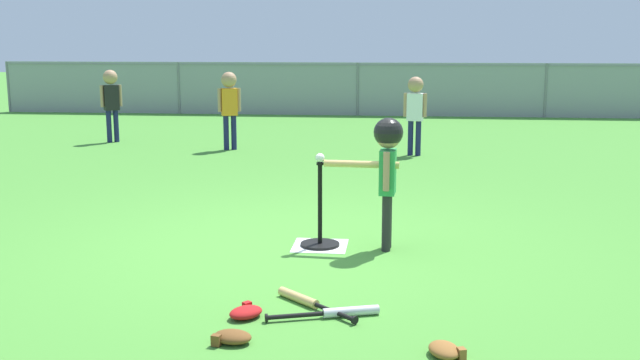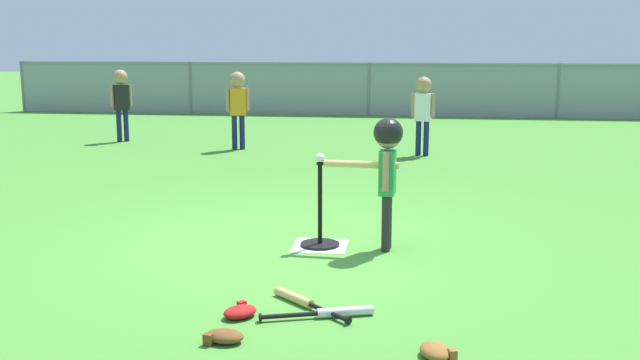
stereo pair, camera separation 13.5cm
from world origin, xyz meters
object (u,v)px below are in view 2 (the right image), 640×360
at_px(batting_tee, 320,233).
at_px(glove_tossed_aside, 240,311).
at_px(fielder_deep_right, 238,100).
at_px(spare_bat_wood, 301,300).
at_px(glove_near_bats, 436,351).
at_px(batter_child, 386,157).
at_px(baseball_on_tee, 320,158).
at_px(spare_bat_silver, 333,312).
at_px(glove_by_plate, 224,336).
at_px(fielder_near_right, 423,105).
at_px(fielder_deep_center, 121,96).

bearing_deg(batting_tee, glove_tossed_aside, -99.80).
height_order(fielder_deep_right, spare_bat_wood, fielder_deep_right).
bearing_deg(glove_near_bats, fielder_deep_right, 110.98).
bearing_deg(spare_bat_wood, batter_child, 70.37).
height_order(glove_near_bats, glove_tossed_aside, same).
bearing_deg(glove_tossed_aside, baseball_on_tee, 80.20).
xyz_separation_m(batting_tee, baseball_on_tee, (-0.00, -0.00, 0.62)).
bearing_deg(spare_bat_silver, spare_bat_wood, 141.19).
bearing_deg(batting_tee, glove_by_plate, -97.98).
relative_size(batting_tee, spare_bat_wood, 1.25).
distance_m(batting_tee, fielder_near_right, 5.05).
bearing_deg(baseball_on_tee, batting_tee, 7.13).
xyz_separation_m(fielder_deep_right, spare_bat_silver, (2.20, -6.79, -0.73)).
bearing_deg(spare_bat_wood, batting_tee, 92.14).
bearing_deg(batting_tee, spare_bat_silver, -79.84).
bearing_deg(glove_near_bats, spare_bat_wood, 140.03).
relative_size(fielder_deep_right, spare_bat_silver, 1.71).
distance_m(baseball_on_tee, spare_bat_silver, 1.74).
distance_m(batter_child, fielder_deep_center, 7.44).
relative_size(baseball_on_tee, fielder_deep_center, 0.06).
bearing_deg(baseball_on_tee, batter_child, -4.24).
height_order(fielder_deep_center, glove_near_bats, fielder_deep_center).
bearing_deg(fielder_deep_right, spare_bat_silver, -72.08).
height_order(fielder_near_right, spare_bat_silver, fielder_near_right).
bearing_deg(spare_bat_silver, glove_tossed_aside, -173.05).
height_order(fielder_deep_right, spare_bat_silver, fielder_deep_right).
xyz_separation_m(batting_tee, fielder_near_right, (0.86, 4.93, 0.62)).
height_order(batter_child, fielder_deep_right, fielder_deep_right).
bearing_deg(glove_tossed_aside, batting_tee, 80.20).
relative_size(batting_tee, glove_near_bats, 2.70).
xyz_separation_m(fielder_near_right, spare_bat_wood, (-0.81, -6.32, -0.70)).
height_order(fielder_deep_right, glove_by_plate, fielder_deep_right).
height_order(fielder_near_right, glove_near_bats, fielder_near_right).
xyz_separation_m(baseball_on_tee, fielder_deep_right, (-1.92, 5.22, 0.03)).
bearing_deg(baseball_on_tee, glove_tossed_aside, -99.80).
xyz_separation_m(fielder_deep_center, spare_bat_wood, (4.06, -7.24, -0.72)).
height_order(fielder_near_right, glove_by_plate, fielder_near_right).
height_order(batting_tee, glove_near_bats, batting_tee).
height_order(batter_child, glove_tossed_aside, batter_child).
height_order(batter_child, glove_near_bats, batter_child).
bearing_deg(fielder_deep_right, glove_by_plate, -77.33).
xyz_separation_m(fielder_deep_right, fielder_deep_center, (-2.09, 0.64, -0.00)).
xyz_separation_m(spare_bat_wood, glove_near_bats, (0.84, -0.70, 0.01)).
bearing_deg(glove_by_plate, batter_child, 67.69).
xyz_separation_m(batting_tee, fielder_deep_right, (-1.92, 5.22, 0.65)).
height_order(baseball_on_tee, glove_near_bats, baseball_on_tee).
height_order(fielder_deep_right, fielder_deep_center, fielder_deep_right).
bearing_deg(fielder_near_right, glove_tossed_aside, -99.85).
bearing_deg(glove_by_plate, glove_tossed_aside, 89.85).
xyz_separation_m(batting_tee, batter_child, (0.53, -0.04, 0.65)).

